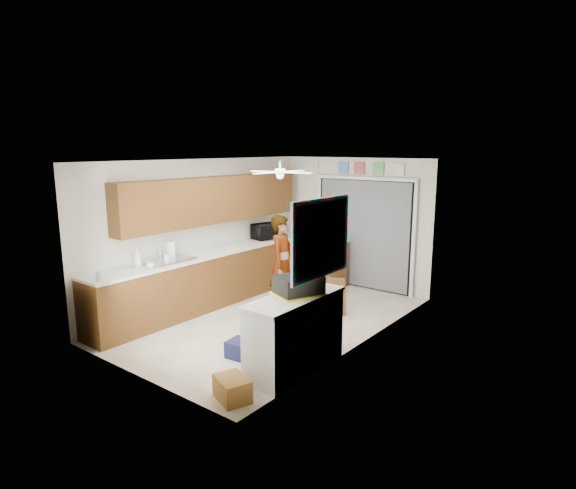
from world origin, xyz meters
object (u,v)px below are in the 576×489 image
Objects in this scene: paper_towel_roll at (171,251)px; cardboard_box at (232,389)px; microwave at (267,231)px; dog at (292,296)px; navy_crate at (242,349)px; suitcase at (299,285)px; soap_bottle at (137,256)px; cup at (150,265)px; man at (283,263)px.

paper_towel_roll is 0.71× the size of cardboard_box.
microwave is 1.09× the size of dog.
navy_crate is 2.13m from dog.
suitcase is at bearing -119.66° from microwave.
suitcase is at bearing 8.14° from soap_bottle.
suitcase is 1.45m from cardboard_box.
cup is (0.23, 0.06, -0.12)m from soap_bottle.
paper_towel_roll is 2.17m from dog.
dog is at bearing -108.28° from microwave.
man is (1.14, -0.96, -0.28)m from microwave.
suitcase is (2.69, -0.22, -0.03)m from paper_towel_roll.
soap_bottle is 0.65× the size of dog.
microwave reaches higher than suitcase.
man reaches higher than microwave.
microwave is at bearing 125.24° from cardboard_box.
cup is at bearing 14.17° from soap_bottle.
navy_crate is (1.89, -2.74, -0.98)m from microwave.
dog is at bearing 63.27° from cup.
microwave is at bearing 159.07° from suitcase.
suitcase is 1.22m from navy_crate.
paper_towel_roll is 0.58× the size of dog.
man reaches higher than dog.
man reaches higher than cardboard_box.
cardboard_box is 3.06m from man.
navy_crate is (-0.72, -0.26, -0.94)m from suitcase.
paper_towel_roll is at bearing 110.61° from cup.
soap_bottle is 0.60× the size of suitcase.
soap_bottle is 2.65m from dog.
cardboard_box is at bearing -70.94° from suitcase.
man is (-1.47, 1.53, -0.25)m from suitcase.
dog is at bearing 50.53° from paper_towel_roll.
microwave is 0.34× the size of man.
microwave is 1.52m from man.
cardboard_box is 0.82× the size of dog.
man reaches higher than soap_bottle.
navy_crate is at bearing 127.48° from cardboard_box.
suitcase is 1.31× the size of cardboard_box.
soap_bottle is at bearing -176.27° from navy_crate.
paper_towel_roll is at bearing -131.55° from dog.
navy_crate is (1.99, 0.13, -0.99)m from soap_bottle.
man is 3.25× the size of dog.
dog is at bearing -22.69° from man.
microwave reaches higher than cup.
paper_towel_roll is at bearing -168.19° from microwave.
cup is at bearing -163.53° from microwave.
suitcase is at bearing 19.68° from navy_crate.
man is (-0.74, 1.79, 0.69)m from navy_crate.
paper_towel_roll is (0.02, 0.61, -0.02)m from soap_bottle.
soap_bottle is 2.31m from man.
microwave is at bearing 34.52° from man.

